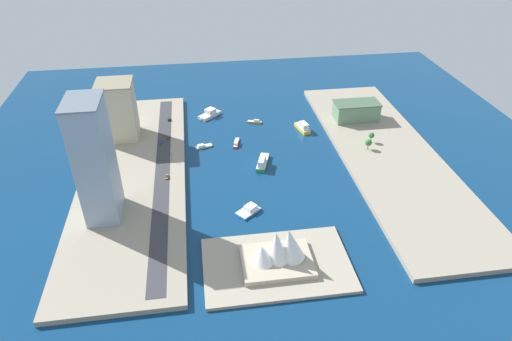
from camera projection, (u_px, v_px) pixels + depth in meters
ground_plane at (265, 166)px, 320.66m from camera, size 440.00×440.00×0.00m
quay_west at (388, 155)px, 330.72m from camera, size 70.00×240.00×3.37m
quay_east at (134, 175)px, 308.74m from camera, size 70.00×240.00×3.37m
peninsula_point at (277, 265)px, 238.31m from camera, size 78.05×49.47×2.00m
road_strip at (163, 170)px, 310.14m from camera, size 9.96×228.00×0.15m
ferry_green_doubledeck at (263, 162)px, 320.53m from camera, size 13.28×25.19×7.70m
tugboat_red at (236, 143)px, 346.49m from camera, size 6.45×16.15×3.22m
water_taxi_orange at (255, 122)px, 376.22m from camera, size 12.92×7.20×3.20m
ferry_yellow_fast at (303, 127)px, 364.53m from camera, size 10.08×21.02×7.45m
catamaran_blue at (249, 210)px, 276.45m from camera, size 17.31×16.37×4.03m
yacht_sleek_gray at (203, 146)px, 342.42m from camera, size 14.41×7.79×2.84m
ferry_white_commuter at (210, 114)px, 386.23m from camera, size 20.87×20.32×6.49m
office_block_beige at (118, 110)px, 338.75m from camera, size 26.66×26.37×44.64m
tower_tall_glass at (95, 161)px, 250.87m from camera, size 19.54×28.42×73.95m
terminal_long_green at (356, 111)px, 371.36m from camera, size 37.03×18.80×15.07m
suv_black at (169, 119)px, 372.97m from camera, size 2.23×5.22×1.70m
taxi_yellow_cab at (167, 177)px, 302.07m from camera, size 2.10×5.04×1.58m
pickup_red at (168, 137)px, 347.23m from camera, size 1.97×4.40×1.51m
hatchback_blue at (161, 142)px, 341.56m from camera, size 1.91×4.30×1.47m
traffic_light_waterfront at (171, 156)px, 317.26m from camera, size 0.36×0.36×6.50m
opera_landmark at (279, 251)px, 233.18m from camera, size 37.37×28.12×23.54m
park_tree_cluster at (370, 140)px, 334.79m from camera, size 10.65×14.62×8.14m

